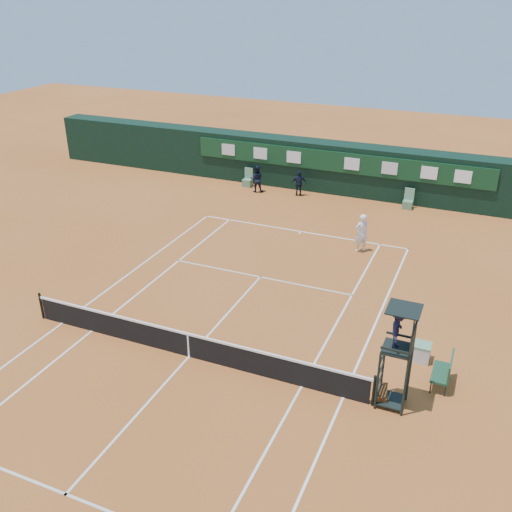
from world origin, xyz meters
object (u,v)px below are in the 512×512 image
(tennis_net, at_px, (188,344))
(umpire_chair, at_px, (398,337))
(player_bench, at_px, (445,370))
(player, at_px, (361,233))
(cooler, at_px, (422,352))

(tennis_net, xyz_separation_m, umpire_chair, (6.88, 0.28, 1.95))
(tennis_net, xyz_separation_m, player_bench, (8.27, 1.84, 0.09))
(umpire_chair, bearing_deg, player, 108.47)
(cooler, relative_size, player, 0.34)
(umpire_chair, xyz_separation_m, cooler, (0.53, 2.66, -2.13))
(player, bearing_deg, umpire_chair, 65.13)
(cooler, distance_m, player, 8.82)
(tennis_net, distance_m, player_bench, 8.47)
(umpire_chair, distance_m, player, 11.16)
(cooler, bearing_deg, player_bench, -52.40)
(tennis_net, bearing_deg, player_bench, 12.52)
(tennis_net, xyz_separation_m, cooler, (7.41, 2.94, -0.18))
(player, bearing_deg, cooler, 73.96)
(umpire_chair, xyz_separation_m, player, (-3.50, 10.48, -1.51))
(player_bench, distance_m, cooler, 1.42)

